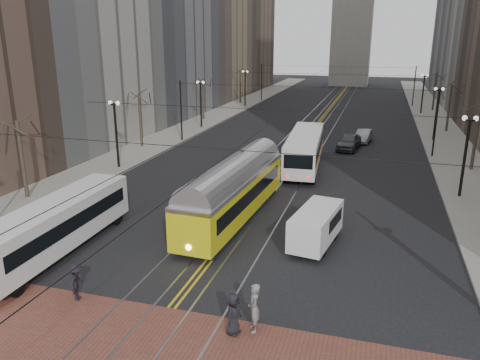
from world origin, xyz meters
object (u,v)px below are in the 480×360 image
Objects in this scene: sedan_silver at (364,136)px; cargo_van at (316,228)px; streetcar at (234,196)px; pedestrian_d at (77,282)px; pedestrian_a at (234,314)px; transit_bus at (56,228)px; rear_bus at (305,151)px; sedan_grey at (349,142)px; pedestrian_b at (254,308)px.

cargo_van is at bearing -85.02° from sedan_silver.
streetcar is 3.15× the size of sedan_silver.
cargo_van is 12.48m from pedestrian_d.
sedan_silver is 38.26m from pedestrian_d.
sedan_silver is at bearing -30.27° from pedestrian_d.
pedestrian_a is at bearing -87.29° from sedan_silver.
sedan_silver is at bearing 65.44° from transit_bus.
pedestrian_a is (3.54, -11.43, -0.68)m from streetcar.
sedan_grey is (3.22, 8.42, -0.71)m from rear_bus.
pedestrian_a is 0.86× the size of pedestrian_b.
sedan_silver is at bearing 6.61° from pedestrian_a.
pedestrian_a reaches higher than pedestrian_d.
transit_bus is at bearing 80.90° from pedestrian_a.
sedan_grey is at bearing 156.98° from pedestrian_b.
transit_bus is 2.35× the size of cargo_van.
rear_bus is 25.02m from pedestrian_d.
rear_bus is 7.10× the size of pedestrian_d.
sedan_silver is at bearing 66.08° from rear_bus.
pedestrian_a is (11.05, -4.18, -0.53)m from transit_bus.
streetcar is at bearing 28.85° from pedestrian_a.
streetcar is 13.47m from rear_bus.
pedestrian_d is (-10.48, -36.79, 0.16)m from sedan_silver.
pedestrian_d is at bearing -98.18° from sedan_silver.
sedan_grey is 2.43× the size of pedestrian_b.
rear_bus reaches higher than sedan_grey.
transit_bus is 0.85× the size of streetcar.
transit_bus reaches higher than pedestrian_a.
streetcar is 26.68m from sedan_silver.
transit_bus is 11.83m from pedestrian_a.
pedestrian_b is at bearing -18.89° from transit_bus.
streetcar reaches higher than sedan_silver.
rear_bus is 24.37m from pedestrian_b.
rear_bus reaches higher than sedan_silver.
rear_bus is 9.05m from sedan_grey.
pedestrian_b is 7.92m from pedestrian_d.
sedan_grey is at bearing 64.95° from rear_bus.
sedan_silver is (1.28, 4.09, -0.14)m from sedan_grey.
cargo_van reaches higher than sedan_grey.
cargo_van reaches higher than pedestrian_d.
sedan_silver is (4.51, 12.51, -0.85)m from rear_bus.
sedan_grey is at bearing -30.08° from pedestrian_d.
sedan_grey is at bearing 8.20° from pedestrian_a.
sedan_grey is (13.03, 28.94, -0.57)m from transit_bus.
sedan_silver is (1.35, 28.28, -0.36)m from cargo_van.
streetcar reaches higher than pedestrian_a.
pedestrian_a is (-1.91, -8.93, -0.18)m from cargo_van.
sedan_grey is 2.91× the size of pedestrian_d.
streetcar reaches higher than transit_bus.
sedan_grey is 2.84× the size of pedestrian_a.
streetcar is 11.99m from pedestrian_a.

